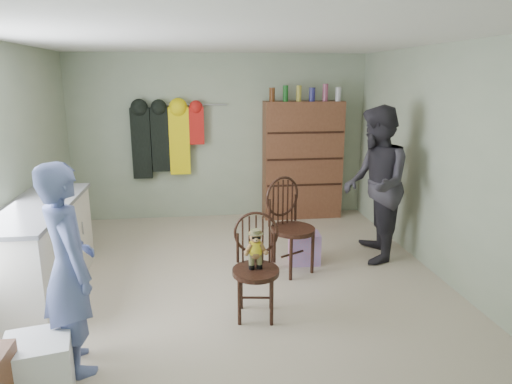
{
  "coord_description": "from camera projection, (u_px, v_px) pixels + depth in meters",
  "views": [
    {
      "loc": [
        -0.37,
        -4.52,
        2.15
      ],
      "look_at": [
        0.25,
        0.2,
        0.95
      ],
      "focal_mm": 32.0,
      "sensor_mm": 36.0,
      "label": 1
    }
  ],
  "objects": [
    {
      "name": "ground_plane",
      "position": [
        235.0,
        283.0,
        4.92
      ],
      "size": [
        5.0,
        5.0,
        0.0
      ],
      "primitive_type": "plane",
      "color": "beige",
      "rests_on": "ground"
    },
    {
      "name": "room_walls",
      "position": [
        230.0,
        130.0,
        5.04
      ],
      "size": [
        5.0,
        5.0,
        5.0
      ],
      "color": "#A2AE92",
      "rests_on": "ground"
    },
    {
      "name": "counter",
      "position": [
        41.0,
        250.0,
        4.55
      ],
      "size": [
        0.64,
        1.86,
        0.94
      ],
      "color": "silver",
      "rests_on": "ground"
    },
    {
      "name": "plastic_tub",
      "position": [
        39.0,
        367.0,
        3.15
      ],
      "size": [
        0.51,
        0.49,
        0.41
      ],
      "primitive_type": "cube",
      "rotation": [
        0.0,
        0.0,
        0.21
      ],
      "color": "white",
      "rests_on": "ground"
    },
    {
      "name": "chair_front",
      "position": [
        256.0,
        259.0,
        4.13
      ],
      "size": [
        0.49,
        0.49,
        0.96
      ],
      "rotation": [
        0.0,
        0.0,
        -0.15
      ],
      "color": "#381D13",
      "rests_on": "ground"
    },
    {
      "name": "chair_far",
      "position": [
        289.0,
        222.0,
        5.11
      ],
      "size": [
        0.65,
        0.65,
        1.08
      ],
      "rotation": [
        0.0,
        0.0,
        0.5
      ],
      "color": "#381D13",
      "rests_on": "ground"
    },
    {
      "name": "striped_bag",
      "position": [
        304.0,
        248.0,
        5.4
      ],
      "size": [
        0.37,
        0.29,
        0.37
      ],
      "primitive_type": "cube",
      "rotation": [
        0.0,
        0.0,
        -0.07
      ],
      "color": "pink",
      "rests_on": "ground"
    },
    {
      "name": "person_left",
      "position": [
        69.0,
        269.0,
        3.32
      ],
      "size": [
        0.62,
        0.69,
        1.59
      ],
      "primitive_type": "imported",
      "rotation": [
        0.0,
        0.0,
        2.09
      ],
      "color": "#56639E",
      "rests_on": "ground"
    },
    {
      "name": "person_right",
      "position": [
        375.0,
        185.0,
        5.36
      ],
      "size": [
        0.89,
        1.04,
        1.85
      ],
      "primitive_type": "imported",
      "rotation": [
        0.0,
        0.0,
        -1.81
      ],
      "color": "#2D2B33",
      "rests_on": "ground"
    },
    {
      "name": "dresser",
      "position": [
        302.0,
        159.0,
        7.06
      ],
      "size": [
        1.2,
        0.39,
        2.06
      ],
      "color": "brown",
      "rests_on": "ground"
    },
    {
      "name": "coat_rack",
      "position": [
        165.0,
        139.0,
        6.79
      ],
      "size": [
        1.42,
        0.12,
        1.09
      ],
      "color": "#99999E",
      "rests_on": "ground"
    }
  ]
}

